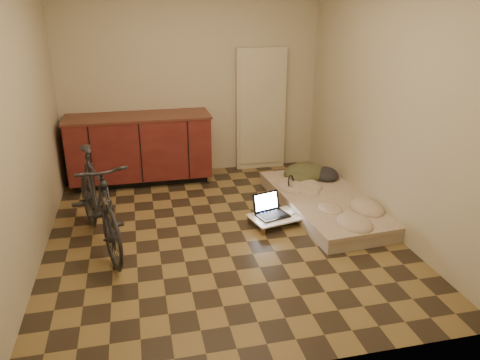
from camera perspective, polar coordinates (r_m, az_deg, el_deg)
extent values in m
cube|color=brown|center=(4.95, -2.34, -6.45)|extent=(3.50, 4.00, 0.00)
cube|color=#BDB291|center=(6.45, -5.91, 12.15)|extent=(3.50, 0.00, 2.60)
cube|color=#BDB291|center=(2.64, 5.36, -0.94)|extent=(3.50, 0.00, 2.60)
cube|color=#BDB291|center=(4.54, -25.02, 6.53)|extent=(0.00, 4.00, 2.60)
cube|color=#BDB291|center=(5.11, 17.35, 8.99)|extent=(0.00, 4.00, 2.60)
cube|color=black|center=(6.46, -11.80, 0.35)|extent=(1.70, 0.48, 0.10)
cube|color=#4A1515|center=(6.29, -12.08, 3.98)|extent=(1.80, 0.60, 0.78)
cube|color=#53281E|center=(6.18, -12.37, 7.57)|extent=(1.84, 0.62, 0.03)
cube|color=beige|center=(6.66, 2.53, 8.58)|extent=(0.70, 0.10, 1.70)
imported|color=black|center=(4.68, -17.02, -1.93)|extent=(0.91, 1.71, 1.06)
cube|color=#AC9E8A|center=(5.55, 10.37, -2.96)|extent=(1.05, 1.99, 0.12)
cube|color=beige|center=(5.51, 10.43, -2.16)|extent=(1.07, 2.01, 0.05)
cube|color=brown|center=(4.89, 2.84, -6.28)|extent=(0.04, 0.04, 0.08)
cube|color=brown|center=(5.14, 1.13, -4.83)|extent=(0.04, 0.04, 0.08)
cube|color=brown|center=(5.15, 7.97, -5.04)|extent=(0.04, 0.04, 0.08)
cube|color=brown|center=(5.38, 6.09, -3.72)|extent=(0.04, 0.04, 0.08)
cube|color=white|center=(5.11, 4.56, -4.45)|extent=(0.66, 0.50, 0.02)
cube|color=black|center=(5.10, 4.02, -4.34)|extent=(0.38, 0.31, 0.02)
cube|color=black|center=(5.16, 3.19, -2.62)|extent=(0.33, 0.15, 0.21)
cube|color=white|center=(5.16, 3.19, -2.62)|extent=(0.28, 0.12, 0.17)
ellipsoid|color=white|center=(5.16, 6.37, -3.98)|extent=(0.06, 0.09, 0.03)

